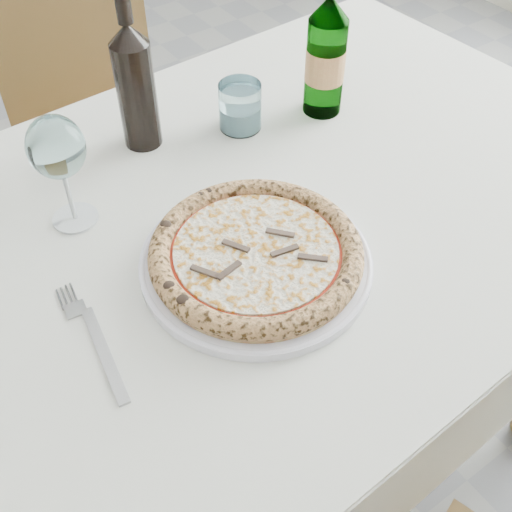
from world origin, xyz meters
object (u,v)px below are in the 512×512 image
object	(u,v)px
pizza	(256,253)
beer_bottle	(326,56)
dining_table	(219,267)
plate	(256,262)
wine_glass	(57,150)
wine_bottle	(135,85)
tumbler	(240,109)
chair_far	(89,107)

from	to	relation	value
pizza	beer_bottle	world-z (taller)	beer_bottle
dining_table	beer_bottle	bearing A→B (deg)	24.79
pizza	beer_bottle	bearing A→B (deg)	37.88
plate	beer_bottle	distance (m)	0.41
wine_glass	wine_bottle	size ratio (longest dim) A/B	0.69
pizza	plate	bearing A→B (deg)	60.00
wine_glass	beer_bottle	bearing A→B (deg)	1.77
wine_glass	beer_bottle	xyz separation A→B (m)	(0.48, 0.01, -0.02)
tumbler	wine_glass	bearing A→B (deg)	-170.69
dining_table	pizza	bearing A→B (deg)	-90.00
chair_far	plate	xyz separation A→B (m)	(-0.09, -0.83, 0.23)
wine_glass	wine_bottle	world-z (taller)	wine_bottle
dining_table	chair_far	size ratio (longest dim) A/B	1.58
plate	chair_far	bearing A→B (deg)	83.77
chair_far	pizza	size ratio (longest dim) A/B	3.20
beer_bottle	wine_bottle	xyz separation A→B (m)	(-0.31, 0.10, 0.00)
pizza	wine_glass	xyz separation A→B (m)	(-0.16, 0.23, 0.10)
dining_table	beer_bottle	size ratio (longest dim) A/B	5.64
chair_far	pizza	xyz separation A→B (m)	(-0.09, -0.83, 0.25)
plate	wine_bottle	bearing A→B (deg)	88.23
chair_far	pizza	world-z (taller)	chair_far
dining_table	chair_far	bearing A→B (deg)	82.93
pizza	tumbler	world-z (taller)	tumbler
pizza	beer_bottle	distance (m)	0.41
wine_glass	tumbler	bearing A→B (deg)	9.31
beer_bottle	wine_bottle	distance (m)	0.32
wine_glass	tumbler	world-z (taller)	wine_glass
wine_glass	chair_far	bearing A→B (deg)	67.12
wine_bottle	tumbler	bearing A→B (deg)	-20.08
plate	pizza	distance (m)	0.02
pizza	beer_bottle	xyz separation A→B (m)	(0.32, 0.25, 0.08)
pizza	tumbler	distance (m)	0.33
chair_far	wine_bottle	world-z (taller)	wine_bottle
dining_table	wine_glass	world-z (taller)	wine_glass
dining_table	chair_far	distance (m)	0.75
chair_far	tumbler	xyz separation A→B (m)	(0.08, -0.55, 0.26)
tumbler	wine_bottle	world-z (taller)	wine_bottle
tumbler	wine_bottle	bearing A→B (deg)	159.92
tumbler	wine_bottle	distance (m)	0.18
wine_glass	tumbler	size ratio (longest dim) A/B	2.17
plate	wine_bottle	xyz separation A→B (m)	(0.01, 0.34, 0.10)
chair_far	beer_bottle	distance (m)	0.71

